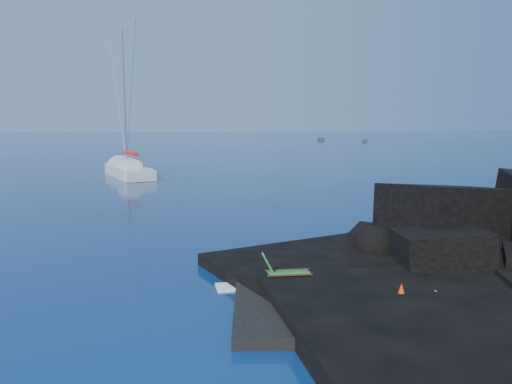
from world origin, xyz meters
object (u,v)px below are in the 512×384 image
deck_chair (289,266)px  sailboat (128,176)px  sunbather (422,295)px  marker_cone (401,293)px  distant_boat_b (365,142)px  distant_boat_a (321,140)px

deck_chair → sailboat: bearing=105.8°
sunbather → marker_cone: size_ratio=2.90×
sunbather → distant_boat_b: sunbather is taller
deck_chair → distant_boat_a: deck_chair is taller
sailboat → marker_cone: bearing=-91.5°
deck_chair → marker_cone: 3.78m
deck_chair → distant_boat_a: bearing=75.4°
distant_boat_b → deck_chair: bearing=-89.7°
sunbather → distant_boat_a: (25.69, 115.99, -0.52)m
sailboat → sunbather: (13.79, -37.73, 0.52)m
marker_cone → distant_boat_a: bearing=77.2°
distant_boat_a → sunbather: bearing=-92.2°
sailboat → distant_boat_a: bearing=42.6°
sailboat → marker_cone: size_ratio=25.35×
sunbather → marker_cone: bearing=173.9°
distant_boat_a → distant_boat_b: bearing=-36.8°
sailboat → deck_chair: (10.09, -35.52, 0.89)m
marker_cone → distant_boat_a: marker_cone is taller
distant_boat_b → distant_boat_a: bearing=153.2°
sailboat → deck_chair: sailboat is taller
marker_cone → distant_boat_b: size_ratio=0.14×
sailboat → deck_chair: size_ratio=9.33×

